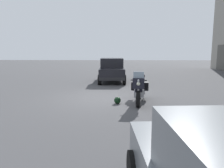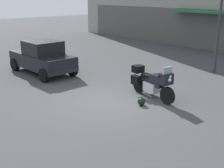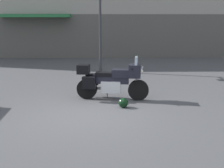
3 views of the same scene
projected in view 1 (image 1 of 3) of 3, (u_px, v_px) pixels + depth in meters
The scene contains 4 objects.
ground_plane at pixel (103, 98), 9.73m from camera, with size 80.00×80.00×0.00m, color #424244.
motorcycle at pixel (139, 88), 8.90m from camera, with size 2.26×0.89×1.36m.
helmet at pixel (117, 100), 8.68m from camera, with size 0.28×0.28×0.28m, color black.
car_hatchback_near at pixel (112, 70), 14.83m from camera, with size 3.92×1.90×1.64m.
Camera 1 is at (9.49, 0.76, 2.14)m, focal length 34.13 mm.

